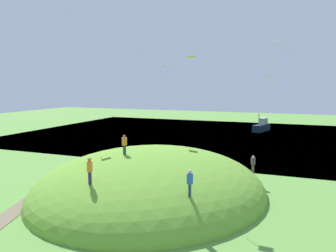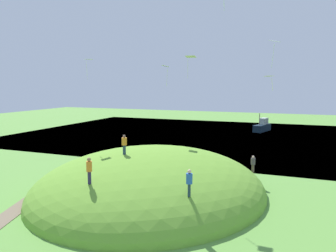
% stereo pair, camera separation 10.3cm
% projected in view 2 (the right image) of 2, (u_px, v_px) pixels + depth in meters
% --- Properties ---
extents(ground_plane, '(160.00, 160.00, 0.00)m').
position_uv_depth(ground_plane, '(194.00, 173.00, 35.07)').
color(ground_plane, '#5F973E').
extents(lake_water, '(48.29, 80.00, 0.40)m').
position_uv_depth(lake_water, '(238.00, 138.00, 59.48)').
color(lake_water, '#30627F').
rests_on(lake_water, ground_plane).
extents(grass_hill, '(21.85, 19.62, 7.33)m').
position_uv_depth(grass_hill, '(150.00, 191.00, 29.13)').
color(grass_hill, '#68A032').
rests_on(grass_hill, ground_plane).
extents(boat_on_lake, '(5.86, 3.04, 3.69)m').
position_uv_depth(boat_on_lake, '(262.00, 127.00, 66.59)').
color(boat_on_lake, '#112332').
rests_on(boat_on_lake, lake_water).
extents(person_watching_kites, '(0.49, 0.49, 1.62)m').
position_uv_depth(person_watching_kites, '(124.00, 142.00, 27.30)').
color(person_watching_kites, '#22364D').
rests_on(person_watching_kites, grass_hill).
extents(person_near_shore, '(0.52, 0.52, 1.82)m').
position_uv_depth(person_near_shore, '(89.00, 167.00, 22.17)').
color(person_near_shore, '#2D254B').
rests_on(person_near_shore, grass_hill).
extents(person_walking_path, '(0.55, 0.55, 1.59)m').
position_uv_depth(person_walking_path, '(253.00, 162.00, 30.61)').
color(person_walking_path, brown).
rests_on(person_walking_path, grass_hill).
extents(person_with_child, '(0.41, 0.41, 1.76)m').
position_uv_depth(person_with_child, '(189.00, 180.00, 21.03)').
color(person_with_child, '#1F3344').
rests_on(person_with_child, grass_hill).
extents(kite_0, '(1.28, 1.06, 2.16)m').
position_uv_depth(kite_0, '(165.00, 67.00, 34.85)').
color(kite_0, silver).
extents(kite_1, '(0.96, 0.94, 1.97)m').
position_uv_depth(kite_1, '(89.00, 61.00, 32.15)').
color(kite_1, white).
extents(kite_4, '(0.74, 0.68, 0.99)m').
position_uv_depth(kite_4, '(269.00, 77.00, 21.86)').
color(kite_4, white).
extents(kite_6, '(0.58, 0.83, 1.79)m').
position_uv_depth(kite_6, '(190.00, 58.00, 26.54)').
color(kite_6, white).
extents(kite_7, '(1.01, 0.92, 2.14)m').
position_uv_depth(kite_7, '(274.00, 43.00, 25.86)').
color(kite_7, silver).
extents(mooring_post, '(0.14, 0.14, 1.15)m').
position_uv_depth(mooring_post, '(237.00, 167.00, 35.32)').
color(mooring_post, brown).
rests_on(mooring_post, ground_plane).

